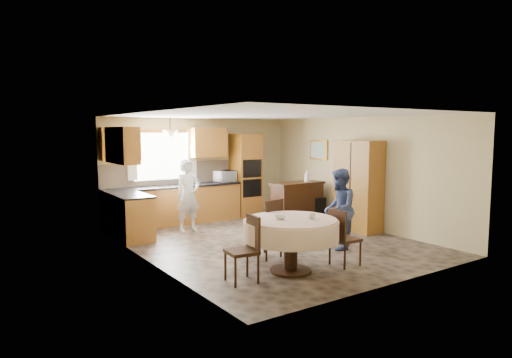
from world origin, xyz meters
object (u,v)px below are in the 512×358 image
at_px(oven_tower, 246,175).
at_px(person_sink, 188,196).
at_px(sideboard, 297,204).
at_px(chair_left, 247,245).
at_px(cupboard, 358,186).
at_px(dining_table, 291,230).
at_px(person_dining, 339,209).
at_px(chair_back, 269,226).
at_px(chair_right, 342,235).

bearing_deg(oven_tower, person_sink, -156.74).
height_order(sideboard, chair_left, chair_left).
height_order(cupboard, dining_table, cupboard).
height_order(oven_tower, person_dining, oven_tower).
xyz_separation_m(person_sink, person_dining, (1.66, -2.93, -0.04)).
xyz_separation_m(sideboard, chair_left, (-3.27, -2.83, 0.07)).
relative_size(chair_back, chair_right, 1.10).
xyz_separation_m(cupboard, chair_back, (-2.91, -0.69, -0.43)).
xyz_separation_m(sideboard, chair_right, (-1.58, -3.07, 0.05)).
bearing_deg(cupboard, chair_left, -158.88).
bearing_deg(chair_left, sideboard, 138.11).
relative_size(dining_table, chair_back, 1.43).
bearing_deg(chair_left, person_sink, 174.91).
xyz_separation_m(cupboard, person_sink, (-3.13, 2.01, -0.20)).
relative_size(chair_back, person_sink, 0.65).
xyz_separation_m(oven_tower, dining_table, (-2.02, -4.42, -0.40)).
relative_size(oven_tower, chair_right, 2.27).
xyz_separation_m(chair_left, chair_back, (0.99, 0.81, 0.03)).
relative_size(person_sink, person_dining, 1.05).
height_order(sideboard, person_dining, person_dining).
distance_m(person_sink, person_dining, 3.37).
height_order(oven_tower, person_sink, oven_tower).
xyz_separation_m(sideboard, person_dining, (-0.84, -2.24, 0.29)).
relative_size(dining_table, chair_left, 1.52).
bearing_deg(chair_right, chair_left, 82.75).
height_order(chair_left, chair_back, chair_back).
distance_m(cupboard, chair_right, 2.86).
relative_size(chair_left, chair_back, 0.94).
height_order(dining_table, person_dining, person_dining).
bearing_deg(cupboard, chair_right, -141.77).
bearing_deg(chair_left, chair_back, 136.53).
bearing_deg(chair_left, dining_table, 96.24).
xyz_separation_m(chair_left, chair_right, (1.69, -0.24, -0.02)).
bearing_deg(chair_back, dining_table, 64.41).
height_order(dining_table, chair_right, chair_right).
relative_size(chair_left, person_sink, 0.61).
bearing_deg(dining_table, cupboard, 26.20).
distance_m(oven_tower, person_dining, 3.85).
relative_size(oven_tower, chair_left, 2.19).
xyz_separation_m(chair_back, person_sink, (-0.22, 2.70, 0.22)).
xyz_separation_m(chair_left, person_dining, (2.43, 0.59, 0.22)).
bearing_deg(cupboard, person_sink, 147.33).
bearing_deg(dining_table, sideboard, 49.12).
xyz_separation_m(chair_right, person_sink, (-0.92, 3.75, 0.28)).
height_order(dining_table, chair_left, chair_left).
relative_size(chair_back, person_dining, 0.69).
height_order(cupboard, chair_back, cupboard).
distance_m(dining_table, chair_left, 0.82).
bearing_deg(chair_right, sideboard, -26.53).
height_order(chair_back, person_dining, person_dining).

